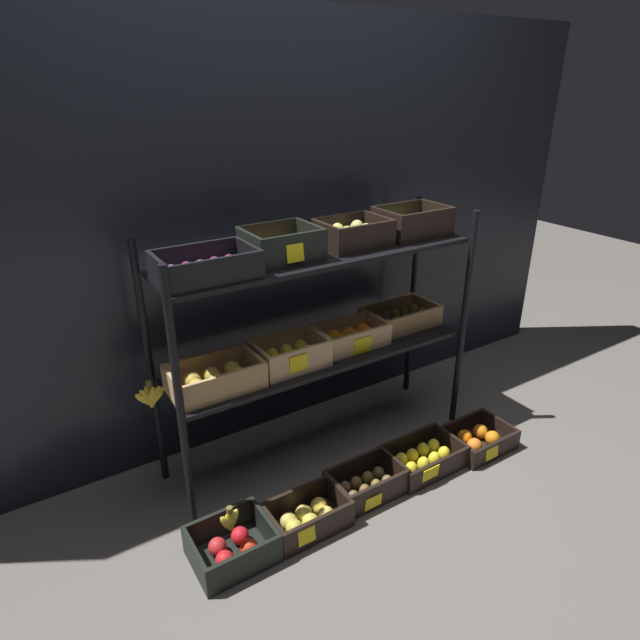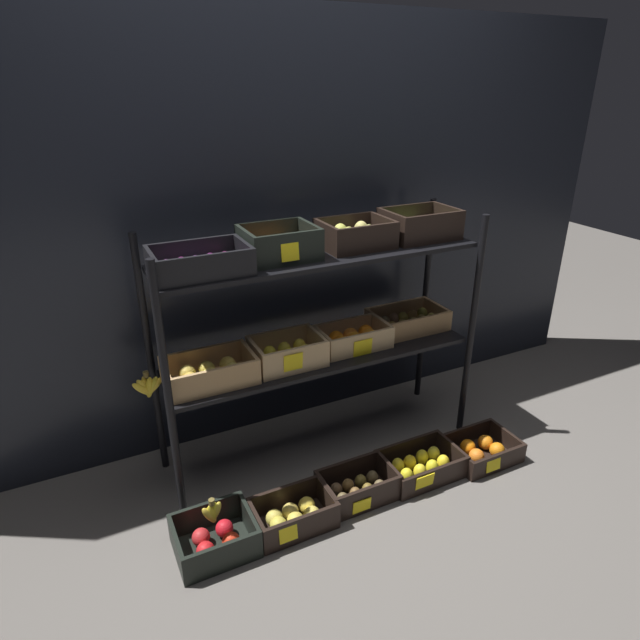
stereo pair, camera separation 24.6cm
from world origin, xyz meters
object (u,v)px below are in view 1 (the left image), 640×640
object	(u,v)px
crate_ground_apple_red	(232,547)
crate_ground_lemon	(423,458)
crate_ground_orange	(478,439)
display_rack	(320,304)
banana_bunch_loose	(230,521)
crate_ground_apple_gold	(307,517)
crate_ground_kiwi	(366,485)

from	to	relation	value
crate_ground_apple_red	crate_ground_lemon	world-z (taller)	crate_ground_apple_red
crate_ground_lemon	crate_ground_orange	size ratio (longest dim) A/B	1.13
crate_ground_apple_red	display_rack	bearing A→B (deg)	31.70
display_rack	crate_ground_orange	world-z (taller)	display_rack
banana_bunch_loose	crate_ground_apple_gold	bearing A→B (deg)	-4.15
display_rack	crate_ground_apple_red	size ratio (longest dim) A/B	5.17
crate_ground_apple_red	crate_ground_kiwi	world-z (taller)	crate_ground_apple_red
banana_bunch_loose	crate_ground_orange	bearing A→B (deg)	-1.12
crate_ground_apple_red	crate_ground_apple_gold	bearing A→B (deg)	-3.62
crate_ground_kiwi	crate_ground_orange	distance (m)	0.68
crate_ground_kiwi	crate_ground_lemon	distance (m)	0.34
crate_ground_apple_red	crate_ground_apple_gold	world-z (taller)	crate_ground_apple_red
crate_ground_apple_gold	banana_bunch_loose	size ratio (longest dim) A/B	2.89
crate_ground_kiwi	crate_ground_lemon	world-z (taller)	crate_ground_kiwi
crate_ground_apple_gold	crate_ground_apple_red	bearing A→B (deg)	176.38
crate_ground_kiwi	crate_ground_orange	size ratio (longest dim) A/B	1.01
display_rack	crate_ground_orange	distance (m)	1.09
display_rack	banana_bunch_loose	xyz separation A→B (m)	(-0.66, -0.40, -0.60)
crate_ground_apple_red	banana_bunch_loose	world-z (taller)	banana_bunch_loose
display_rack	crate_ground_kiwi	size ratio (longest dim) A/B	4.79
crate_ground_lemon	crate_ground_orange	world-z (taller)	crate_ground_lemon
display_rack	crate_ground_orange	size ratio (longest dim) A/B	4.85
display_rack	crate_ground_orange	bearing A→B (deg)	-32.54
crate_ground_apple_red	crate_ground_kiwi	size ratio (longest dim) A/B	0.93
crate_ground_kiwi	crate_ground_lemon	size ratio (longest dim) A/B	0.89
crate_ground_apple_red	crate_ground_orange	xyz separation A→B (m)	(1.33, -0.02, -0.01)
crate_ground_orange	display_rack	bearing A→B (deg)	147.46
crate_ground_lemon	banana_bunch_loose	xyz separation A→B (m)	(-0.99, -0.01, 0.14)
crate_ground_kiwi	crate_ground_lemon	bearing A→B (deg)	0.53
display_rack	crate_ground_kiwi	xyz separation A→B (m)	(-0.01, -0.40, -0.73)
crate_ground_kiwi	banana_bunch_loose	world-z (taller)	banana_bunch_loose
crate_ground_kiwi	banana_bunch_loose	size ratio (longest dim) A/B	2.87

